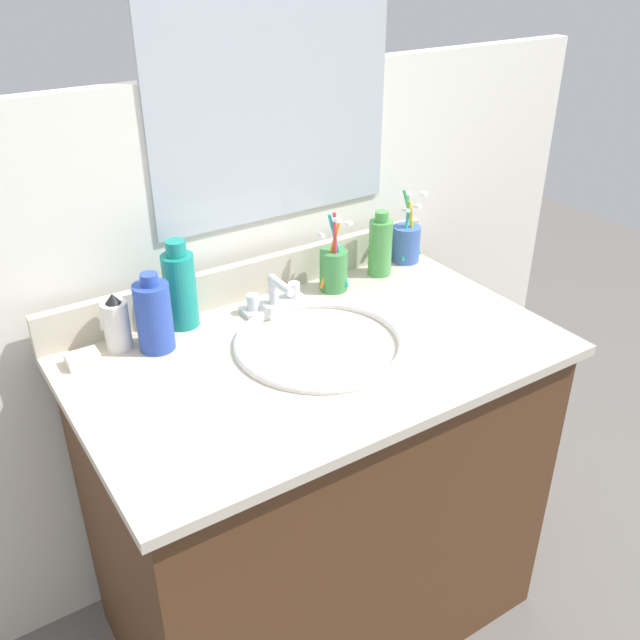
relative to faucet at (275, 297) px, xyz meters
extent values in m
plane|color=#66605B|center=(-0.02, -0.21, -0.83)|extent=(6.00, 6.00, 0.00)
cube|color=#4C2D19|center=(-0.02, -0.21, -0.44)|extent=(0.96, 0.56, 0.78)
cube|color=beige|center=(-0.02, -0.21, -0.04)|extent=(1.00, 0.61, 0.02)
cube|color=beige|center=(-0.02, 0.09, 0.02)|extent=(1.00, 0.02, 0.09)
cube|color=white|center=(-0.02, 0.15, -0.18)|extent=(2.10, 0.04, 1.30)
cube|color=#B2BCC6|center=(0.08, 0.13, 0.42)|extent=(0.60, 0.01, 0.56)
torus|color=white|center=(0.00, -0.19, -0.02)|extent=(0.37, 0.37, 0.02)
ellipsoid|color=white|center=(0.00, -0.19, -0.07)|extent=(0.32, 0.32, 0.11)
cylinder|color=#B2B5BA|center=(0.00, -0.19, -0.10)|extent=(0.04, 0.04, 0.01)
cube|color=silver|center=(0.00, 0.01, -0.02)|extent=(0.16, 0.05, 0.01)
cylinder|color=silver|center=(0.00, 0.01, 0.01)|extent=(0.02, 0.02, 0.06)
cylinder|color=silver|center=(0.00, -0.03, 0.04)|extent=(0.02, 0.09, 0.02)
cylinder|color=silver|center=(-0.06, 0.01, 0.00)|extent=(0.03, 0.03, 0.04)
cylinder|color=silver|center=(0.06, 0.01, 0.00)|extent=(0.03, 0.03, 0.04)
cylinder|color=#2D4CB2|center=(-0.29, -0.02, 0.05)|extent=(0.07, 0.07, 0.15)
cylinder|color=#2D4CB2|center=(-0.29, -0.02, 0.13)|extent=(0.04, 0.04, 0.02)
cylinder|color=#4C9E4C|center=(0.31, 0.02, 0.04)|extent=(0.06, 0.06, 0.14)
cylinder|color=#4C9E4C|center=(0.31, 0.02, 0.13)|extent=(0.03, 0.03, 0.03)
cylinder|color=teal|center=(-0.21, 0.05, 0.06)|extent=(0.07, 0.07, 0.17)
cylinder|color=teal|center=(-0.21, 0.05, 0.15)|extent=(0.04, 0.04, 0.03)
cylinder|color=white|center=(-0.36, 0.03, 0.02)|extent=(0.05, 0.05, 0.11)
cone|color=black|center=(-0.36, 0.03, 0.09)|extent=(0.03, 0.03, 0.02)
cylinder|color=#3F8C47|center=(0.17, 0.01, 0.02)|extent=(0.07, 0.07, 0.10)
cylinder|color=orange|center=(0.16, 0.01, 0.06)|extent=(0.06, 0.02, 0.15)
cube|color=white|center=(0.13, 0.00, 0.12)|extent=(0.01, 0.02, 0.01)
cylinder|color=#D8333F|center=(0.16, 0.00, 0.08)|extent=(0.01, 0.03, 0.19)
cube|color=white|center=(0.16, -0.01, 0.16)|extent=(0.01, 0.02, 0.01)
cylinder|color=#26B2B2|center=(0.17, 0.00, 0.07)|extent=(0.04, 0.05, 0.18)
cube|color=white|center=(0.19, -0.02, 0.15)|extent=(0.01, 0.02, 0.01)
cylinder|color=#3F66B7|center=(0.42, 0.05, 0.02)|extent=(0.07, 0.07, 0.09)
cylinder|color=#26B2B2|center=(0.41, 0.04, 0.06)|extent=(0.04, 0.04, 0.16)
cube|color=white|center=(0.39, 0.02, 0.12)|extent=(0.01, 0.02, 0.01)
cylinder|color=white|center=(0.43, 0.05, 0.07)|extent=(0.03, 0.03, 0.17)
cube|color=white|center=(0.44, 0.07, 0.14)|extent=(0.01, 0.02, 0.01)
cylinder|color=green|center=(0.43, 0.04, 0.08)|extent=(0.06, 0.03, 0.18)
cube|color=white|center=(0.46, 0.03, 0.15)|extent=(0.01, 0.02, 0.01)
cylinder|color=yellow|center=(0.43, 0.04, 0.06)|extent=(0.02, 0.02, 0.15)
cube|color=white|center=(0.44, 0.03, 0.12)|extent=(0.01, 0.02, 0.01)
cube|color=white|center=(-0.44, 0.00, -0.02)|extent=(0.06, 0.04, 0.02)
camera|label=1|loc=(-0.70, -1.26, 0.75)|focal=39.68mm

